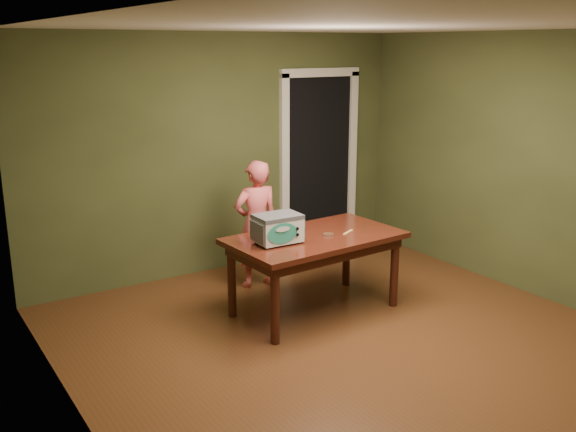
% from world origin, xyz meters
% --- Properties ---
extents(floor, '(5.00, 5.00, 0.00)m').
position_xyz_m(floor, '(0.00, 0.00, 0.00)').
color(floor, '#5A3019').
rests_on(floor, ground).
extents(room_shell, '(4.52, 5.02, 2.61)m').
position_xyz_m(room_shell, '(0.00, 0.00, 1.71)').
color(room_shell, '#4C552D').
rests_on(room_shell, ground).
extents(doorway, '(1.10, 0.66, 2.25)m').
position_xyz_m(doorway, '(1.30, 2.78, 1.06)').
color(doorway, black).
rests_on(doorway, ground).
extents(dining_table, '(1.64, 0.98, 0.75)m').
position_xyz_m(dining_table, '(0.13, 0.91, 0.65)').
color(dining_table, '#3B190D').
rests_on(dining_table, floor).
extents(toy_oven, '(0.43, 0.31, 0.26)m').
position_xyz_m(toy_oven, '(-0.28, 0.90, 0.89)').
color(toy_oven, '#4C4F54').
rests_on(toy_oven, dining_table).
extents(baking_pan, '(0.10, 0.10, 0.02)m').
position_xyz_m(baking_pan, '(0.23, 0.83, 0.76)').
color(baking_pan, silver).
rests_on(baking_pan, dining_table).
extents(spatula, '(0.17, 0.10, 0.01)m').
position_xyz_m(spatula, '(0.44, 0.81, 0.75)').
color(spatula, '#DFB461').
rests_on(spatula, dining_table).
extents(child, '(0.51, 0.36, 1.34)m').
position_xyz_m(child, '(0.01, 1.79, 0.67)').
color(child, '#EE6265').
rests_on(child, floor).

